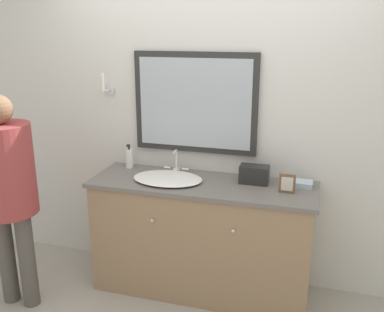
# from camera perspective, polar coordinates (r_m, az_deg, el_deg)

# --- Properties ---
(ground_plane) EXTENTS (14.00, 14.00, 0.00)m
(ground_plane) POSITION_cam_1_polar(r_m,az_deg,el_deg) (3.37, -0.06, -19.71)
(ground_plane) COLOR #9E998E
(wall_back) EXTENTS (8.00, 0.18, 2.55)m
(wall_back) POSITION_cam_1_polar(r_m,az_deg,el_deg) (3.36, 2.72, 4.27)
(wall_back) COLOR silver
(wall_back) RESTS_ON ground_plane
(vanity_counter) EXTENTS (1.68, 0.56, 0.90)m
(vanity_counter) POSITION_cam_1_polar(r_m,az_deg,el_deg) (3.36, 1.31, -10.77)
(vanity_counter) COLOR #937556
(vanity_counter) RESTS_ON ground_plane
(sink_basin) EXTENTS (0.53, 0.42, 0.19)m
(sink_basin) POSITION_cam_1_polar(r_m,az_deg,el_deg) (3.23, -3.23, -2.92)
(sink_basin) COLOR white
(sink_basin) RESTS_ON vanity_counter
(soap_bottle) EXTENTS (0.06, 0.06, 0.20)m
(soap_bottle) POSITION_cam_1_polar(r_m,az_deg,el_deg) (3.53, -8.36, -0.27)
(soap_bottle) COLOR white
(soap_bottle) RESTS_ON vanity_counter
(appliance_box) EXTENTS (0.21, 0.12, 0.13)m
(appliance_box) POSITION_cam_1_polar(r_m,az_deg,el_deg) (3.18, 8.29, -2.45)
(appliance_box) COLOR black
(appliance_box) RESTS_ON vanity_counter
(picture_frame) EXTENTS (0.11, 0.01, 0.14)m
(picture_frame) POSITION_cam_1_polar(r_m,az_deg,el_deg) (3.03, 12.57, -3.63)
(picture_frame) COLOR brown
(picture_frame) RESTS_ON vanity_counter
(hand_towel_near_sink) EXTENTS (0.15, 0.12, 0.04)m
(hand_towel_near_sink) POSITION_cam_1_polar(r_m,az_deg,el_deg) (3.20, 14.45, -3.62)
(hand_towel_near_sink) COLOR #A8B7C6
(hand_towel_near_sink) RESTS_ON vanity_counter
(person) EXTENTS (0.40, 0.40, 1.58)m
(person) POSITION_cam_1_polar(r_m,az_deg,el_deg) (3.26, -23.48, -3.08)
(person) COLOR #514C47
(person) RESTS_ON ground_plane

